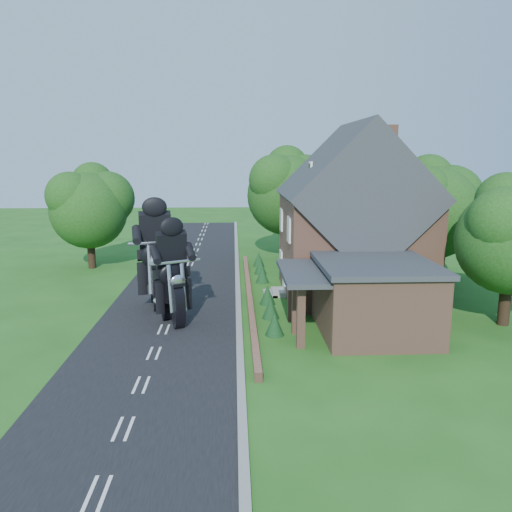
{
  "coord_description": "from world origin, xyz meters",
  "views": [
    {
      "loc": [
        3.44,
        -23.12,
        8.19
      ],
      "look_at": [
        4.65,
        3.99,
        2.8
      ],
      "focal_mm": 35.0,
      "sensor_mm": 36.0,
      "label": 1
    }
  ],
  "objects_px": {
    "house": "(353,223)",
    "motorcycle_follow": "(158,291)",
    "garden_wall": "(249,296)",
    "motorcycle_lead": "(173,309)",
    "annex": "(371,296)"
  },
  "relations": [
    {
      "from": "house",
      "to": "motorcycle_lead",
      "type": "bearing_deg",
      "value": -152.52
    },
    {
      "from": "house",
      "to": "annex",
      "type": "distance_m",
      "value": 7.3
    },
    {
      "from": "garden_wall",
      "to": "motorcycle_lead",
      "type": "distance_m",
      "value": 5.8
    },
    {
      "from": "annex",
      "to": "house",
      "type": "bearing_deg",
      "value": 84.76
    },
    {
      "from": "garden_wall",
      "to": "motorcycle_follow",
      "type": "distance_m",
      "value": 5.31
    },
    {
      "from": "house",
      "to": "motorcycle_follow",
      "type": "height_order",
      "value": "house"
    },
    {
      "from": "motorcycle_lead",
      "to": "motorcycle_follow",
      "type": "bearing_deg",
      "value": -94.95
    },
    {
      "from": "motorcycle_follow",
      "to": "garden_wall",
      "type": "bearing_deg",
      "value": -178.57
    },
    {
      "from": "annex",
      "to": "motorcycle_follow",
      "type": "relative_size",
      "value": 3.59
    },
    {
      "from": "house",
      "to": "motorcycle_lead",
      "type": "xyz_separation_m",
      "value": [
        -10.1,
        -5.25,
        -3.54
      ]
    },
    {
      "from": "garden_wall",
      "to": "house",
      "type": "bearing_deg",
      "value": 9.17
    },
    {
      "from": "motorcycle_follow",
      "to": "house",
      "type": "bearing_deg",
      "value": 179.08
    },
    {
      "from": "annex",
      "to": "garden_wall",
      "type": "bearing_deg",
      "value": 133.84
    },
    {
      "from": "garden_wall",
      "to": "house",
      "type": "distance_m",
      "value": 7.52
    },
    {
      "from": "house",
      "to": "motorcycle_follow",
      "type": "relative_size",
      "value": 5.21
    }
  ]
}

